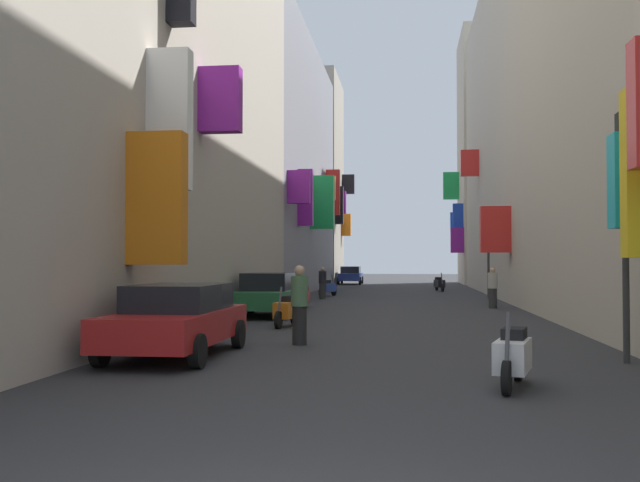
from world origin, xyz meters
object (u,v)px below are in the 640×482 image
object	(u,v)px
pedestrian_near_right	(323,283)
scooter_black	(439,284)
parked_car_blue	(351,275)
parked_car_red	(177,318)
traffic_light_near_corner	(625,193)
pedestrian_crossing	(299,305)
scooter_blue	(328,287)
scooter_orange	(287,310)
pedestrian_near_left	(493,288)
parked_car_green	(268,294)
scooter_white	(513,356)
traffic_light_far_corner	(488,240)
scooter_red	(303,296)

from	to	relation	value
pedestrian_near_right	scooter_black	bearing A→B (deg)	58.96
parked_car_blue	pedestrian_near_right	world-z (taller)	pedestrian_near_right
parked_car_red	traffic_light_near_corner	bearing A→B (deg)	0.46
pedestrian_crossing	scooter_blue	bearing A→B (deg)	94.72
scooter_orange	pedestrian_near_left	world-z (taller)	pedestrian_near_left
parked_car_green	pedestrian_crossing	distance (m)	8.31
parked_car_green	scooter_blue	distance (m)	13.75
scooter_white	traffic_light_far_corner	xyz separation A→B (m)	(2.41, 25.26, 2.41)
parked_car_blue	scooter_red	size ratio (longest dim) A/B	2.19
traffic_light_near_corner	pedestrian_near_left	bearing A→B (deg)	92.34
scooter_orange	pedestrian_near_left	bearing A→B (deg)	52.65
pedestrian_near_right	parked_car_blue	bearing A→B (deg)	91.09
scooter_white	scooter_orange	xyz separation A→B (m)	(-4.89, 9.24, 0.00)
scooter_black	traffic_light_far_corner	world-z (taller)	traffic_light_far_corner
pedestrian_near_left	pedestrian_crossing	bearing A→B (deg)	-113.42
scooter_black	parked_car_green	bearing A→B (deg)	-107.31
scooter_white	scooter_blue	world-z (taller)	same
pedestrian_crossing	traffic_light_far_corner	bearing A→B (deg)	72.82
scooter_black	scooter_orange	bearing A→B (deg)	-102.08
scooter_blue	pedestrian_near_right	distance (m)	2.71
scooter_blue	traffic_light_near_corner	bearing A→B (deg)	-71.31
scooter_red	traffic_light_far_corner	xyz separation A→B (m)	(7.97, 8.15, 2.41)
scooter_blue	pedestrian_crossing	world-z (taller)	pedestrian_crossing
pedestrian_crossing	traffic_light_near_corner	xyz separation A→B (m)	(6.27, -2.12, 2.19)
traffic_light_far_corner	scooter_white	bearing A→B (deg)	-95.45
scooter_black	scooter_red	size ratio (longest dim) A/B	1.01
scooter_red	scooter_white	bearing A→B (deg)	-72.00
scooter_blue	scooter_red	bearing A→B (deg)	-89.33
parked_car_red	parked_car_green	xyz separation A→B (m)	(-0.23, 10.18, 0.02)
parked_car_green	pedestrian_crossing	size ratio (longest dim) A/B	2.24
parked_car_green	pedestrian_crossing	xyz separation A→B (m)	(2.28, -7.99, 0.12)
pedestrian_crossing	scooter_red	bearing A→B (deg)	97.87
scooter_orange	pedestrian_crossing	world-z (taller)	pedestrian_crossing
pedestrian_crossing	traffic_light_far_corner	size ratio (longest dim) A/B	0.41
pedestrian_crossing	traffic_light_near_corner	world-z (taller)	traffic_light_near_corner
parked_car_green	scooter_orange	world-z (taller)	parked_car_green
scooter_orange	scooter_white	bearing A→B (deg)	-62.13
parked_car_blue	pedestrian_near_right	xyz separation A→B (m)	(0.44, -22.80, 0.03)
pedestrian_near_left	pedestrian_near_right	world-z (taller)	pedestrian_near_left
parked_car_blue	scooter_red	world-z (taller)	parked_car_blue
scooter_white	scooter_red	distance (m)	17.99
parked_car_green	scooter_black	distance (m)	22.06
parked_car_red	pedestrian_crossing	xyz separation A→B (m)	(2.06, 2.19, 0.14)
parked_car_red	scooter_blue	size ratio (longest dim) A/B	2.43
scooter_white	pedestrian_crossing	world-z (taller)	pedestrian_crossing
scooter_white	parked_car_green	bearing A→B (deg)	115.48
traffic_light_near_corner	scooter_black	bearing A→B (deg)	93.66
parked_car_red	pedestrian_near_left	bearing A→B (deg)	63.16
parked_car_red	parked_car_green	size ratio (longest dim) A/B	1.14
scooter_red	parked_car_green	bearing A→B (deg)	-98.13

